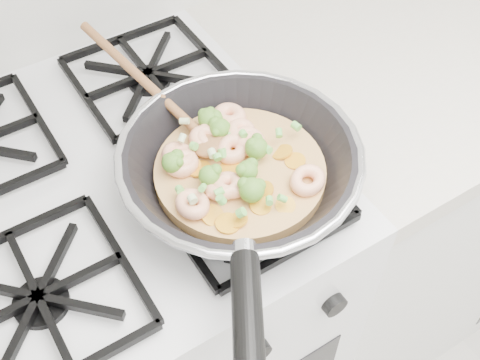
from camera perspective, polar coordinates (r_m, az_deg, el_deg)
stove at (r=1.28m, az=-9.13°, el=-12.53°), size 0.60×0.60×0.92m
counter_right at (r=1.59m, az=17.53°, el=1.58°), size 1.00×0.60×0.90m
skillet at (r=0.83m, az=-0.19°, el=1.22°), size 0.35×0.63×0.10m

